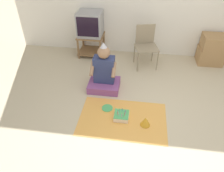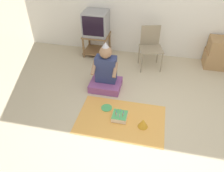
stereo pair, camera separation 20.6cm
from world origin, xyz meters
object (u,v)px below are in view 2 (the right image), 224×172
at_px(birthday_cake, 120,116).
at_px(party_hat_blue, 143,123).
at_px(folding_chair, 151,44).
at_px(paper_plate, 107,108).
at_px(tv, 96,23).
at_px(person_seated, 106,74).
at_px(cardboard_box_stack, 219,53).

distance_m(birthday_cake, party_hat_blue, 0.39).
height_order(folding_chair, paper_plate, folding_chair).
height_order(tv, birthday_cake, tv).
xyz_separation_m(person_seated, party_hat_blue, (0.78, -0.85, -0.22)).
height_order(person_seated, paper_plate, person_seated).
distance_m(folding_chair, birthday_cake, 1.79).
bearing_deg(person_seated, folding_chair, 53.17).
bearing_deg(tv, folding_chair, -12.35).
bearing_deg(tv, cardboard_box_stack, 0.09).
bearing_deg(cardboard_box_stack, paper_plate, -137.81).
xyz_separation_m(folding_chair, paper_plate, (-0.57, -1.52, -0.49)).
bearing_deg(birthday_cake, party_hat_blue, -14.62).
height_order(tv, folding_chair, tv).
relative_size(tv, cardboard_box_stack, 0.82).
distance_m(tv, paper_plate, 2.04).
bearing_deg(person_seated, party_hat_blue, -47.55).
bearing_deg(party_hat_blue, folding_chair, 92.10).
xyz_separation_m(folding_chair, party_hat_blue, (0.07, -1.80, -0.42)).
distance_m(party_hat_blue, paper_plate, 0.70).
bearing_deg(paper_plate, birthday_cake, -35.95).
bearing_deg(cardboard_box_stack, folding_chair, -169.12).
distance_m(birthday_cake, paper_plate, 0.32).
height_order(cardboard_box_stack, party_hat_blue, cardboard_box_stack).
height_order(folding_chair, cardboard_box_stack, folding_chair).
bearing_deg(paper_plate, party_hat_blue, -24.17).
bearing_deg(tv, person_seated, -67.51).
distance_m(folding_chair, paper_plate, 1.69).
distance_m(tv, birthday_cake, 2.28).
bearing_deg(birthday_cake, tv, 114.69).
bearing_deg(party_hat_blue, tv, 121.80).
xyz_separation_m(tv, birthday_cake, (0.91, -1.97, -0.69)).
relative_size(birthday_cake, paper_plate, 1.28).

